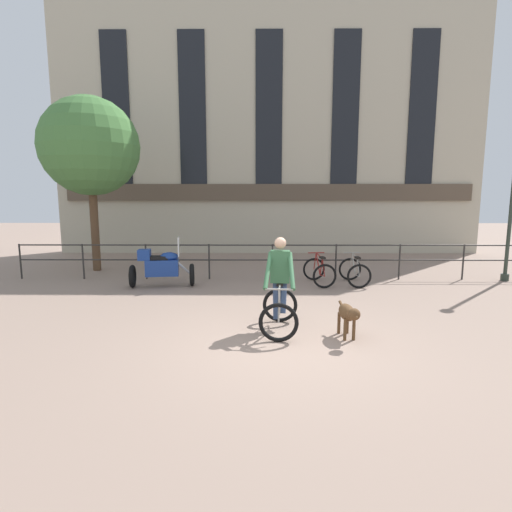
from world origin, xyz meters
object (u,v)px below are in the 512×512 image
at_px(dog, 348,314).
at_px(parked_bicycle_near_lamp, 319,272).
at_px(parked_bicycle_mid_left, 354,272).
at_px(cyclist_with_bike, 280,289).
at_px(parked_motorcycle, 162,266).

xyz_separation_m(dog, parked_bicycle_near_lamp, (0.14, 4.31, -0.08)).
height_order(parked_bicycle_near_lamp, parked_bicycle_mid_left, same).
xyz_separation_m(cyclist_with_bike, parked_bicycle_near_lamp, (1.30, 3.82, -0.41)).
distance_m(cyclist_with_bike, parked_bicycle_mid_left, 4.47).
height_order(parked_motorcycle, parked_bicycle_mid_left, parked_motorcycle).
bearing_deg(parked_motorcycle, parked_bicycle_near_lamp, -92.90).
bearing_deg(parked_bicycle_mid_left, parked_motorcycle, 3.18).
xyz_separation_m(parked_motorcycle, parked_bicycle_mid_left, (5.32, 0.37, -0.20)).
xyz_separation_m(parked_motorcycle, parked_bicycle_near_lamp, (4.33, 0.37, -0.20)).
bearing_deg(parked_bicycle_near_lamp, parked_motorcycle, -3.07).
bearing_deg(parked_motorcycle, dog, -141.07).
xyz_separation_m(cyclist_with_bike, parked_bicycle_mid_left, (2.29, 3.82, -0.41)).
relative_size(dog, parked_bicycle_mid_left, 0.85).
distance_m(parked_motorcycle, parked_bicycle_mid_left, 5.33).
bearing_deg(dog, cyclist_with_bike, 150.79).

